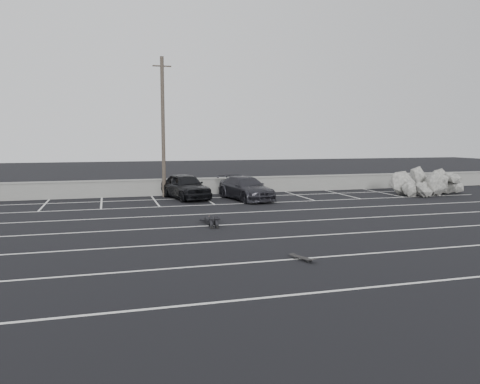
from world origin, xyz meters
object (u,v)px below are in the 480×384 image
object	(u,v)px
trash_bin	(227,188)
riprap_pile	(428,187)
car_left	(185,186)
utility_pole	(163,127)
person	(211,218)
skateboard	(302,258)
car_right	(246,188)

from	to	relation	value
trash_bin	riprap_pile	xyz separation A→B (m)	(12.67, -2.99, -0.02)
riprap_pile	car_left	bearing A→B (deg)	171.83
car_left	riprap_pile	distance (m)	15.59
utility_pole	riprap_pile	distance (m)	17.33
car_left	person	world-z (taller)	car_left
utility_pole	skateboard	size ratio (longest dim) A/B	10.81
car_right	trash_bin	world-z (taller)	car_right
car_right	trash_bin	xyz separation A→B (m)	(-0.61, 2.18, -0.17)
riprap_pile	car_right	bearing A→B (deg)	176.16
utility_pole	trash_bin	world-z (taller)	utility_pole
car_left	car_right	bearing A→B (deg)	-36.44
riprap_pile	skateboard	bearing A→B (deg)	-138.00
car_right	car_left	bearing A→B (deg)	145.73
person	skateboard	bearing A→B (deg)	-73.68
car_right	utility_pole	bearing A→B (deg)	138.29
car_left	skateboard	size ratio (longest dim) A/B	5.68
riprap_pile	person	bearing A→B (deg)	-158.28
trash_bin	car_right	bearing A→B (deg)	-74.38
car_left	trash_bin	xyz separation A→B (m)	(2.76, 0.78, -0.25)
utility_pole	skateboard	xyz separation A→B (m)	(2.16, -16.38, -4.24)
car_right	person	xyz separation A→B (m)	(-3.66, -7.07, -0.44)
utility_pole	person	xyz separation A→B (m)	(0.84, -9.68, -4.07)
car_right	utility_pole	xyz separation A→B (m)	(-4.50, 2.61, 3.63)
trash_bin	riprap_pile	world-z (taller)	riprap_pile
car_left	utility_pole	distance (m)	3.91
car_left	utility_pole	size ratio (longest dim) A/B	0.53
car_left	riprap_pile	bearing A→B (deg)	-21.98
utility_pole	skateboard	bearing A→B (deg)	-82.50
car_left	utility_pole	xyz separation A→B (m)	(-1.13, 1.20, 3.55)
person	skateboard	size ratio (longest dim) A/B	3.12
trash_bin	skateboard	bearing A→B (deg)	-96.20
utility_pole	skateboard	distance (m)	17.06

